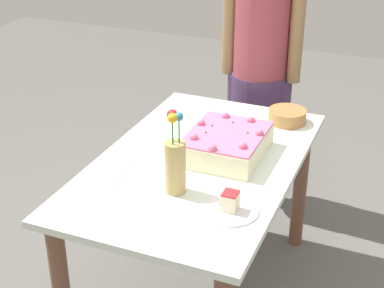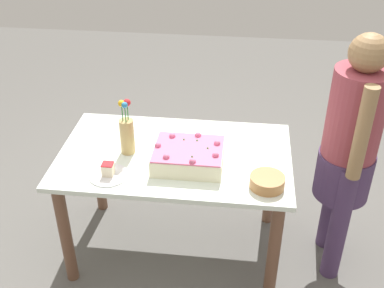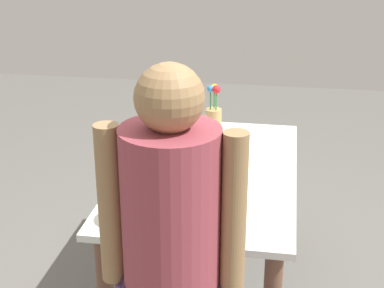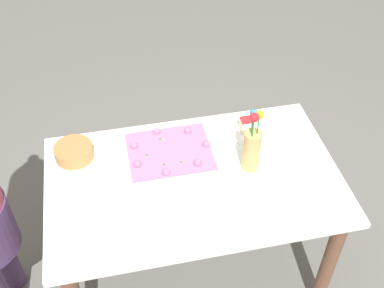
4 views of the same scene
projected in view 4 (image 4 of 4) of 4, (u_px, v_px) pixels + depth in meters
ground_plane at (193, 266)px, 2.70m from camera, size 8.00×8.00×0.00m
dining_table at (194, 196)px, 2.27m from camera, size 1.34×0.82×0.74m
sheet_cake at (170, 159)px, 2.20m from camera, size 0.38×0.32×0.13m
serving_plate_with_slice at (246, 128)px, 2.40m from camera, size 0.21×0.21×0.08m
cake_knife at (259, 210)px, 2.05m from camera, size 0.22×0.07×0.00m
flower_vase at (252, 147)px, 2.15m from camera, size 0.08×0.08×0.34m
fruit_bowl at (74, 152)px, 2.27m from camera, size 0.18×0.18×0.06m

